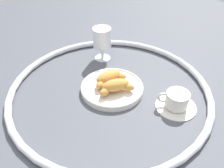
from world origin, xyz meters
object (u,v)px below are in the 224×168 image
pastry_plate (112,88)px  croissant_large (109,78)px  coffee_cup_near (176,101)px  juice_glass_left (102,39)px  croissant_small (116,86)px

pastry_plate → croissant_large: 0.04m
coffee_cup_near → juice_glass_left: (0.04, -0.40, 0.07)m
croissant_large → coffee_cup_near: bearing=120.0°
pastry_plate → croissant_small: size_ratio=1.72×
croissant_large → coffee_cup_near: croissant_large is taller
croissant_large → croissant_small: 0.05m
pastry_plate → croissant_large: bearing=-97.3°
pastry_plate → coffee_cup_near: (-0.13, 0.19, 0.01)m
croissant_large → croissant_small: same height
pastry_plate → coffee_cup_near: bearing=123.7°
croissant_large → croissant_small: size_ratio=1.04×
coffee_cup_near → croissant_large: bearing=-60.0°
croissant_small → juice_glass_left: juice_glass_left is taller
croissant_small → pastry_plate: bearing=-97.5°
coffee_cup_near → juice_glass_left: 0.40m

